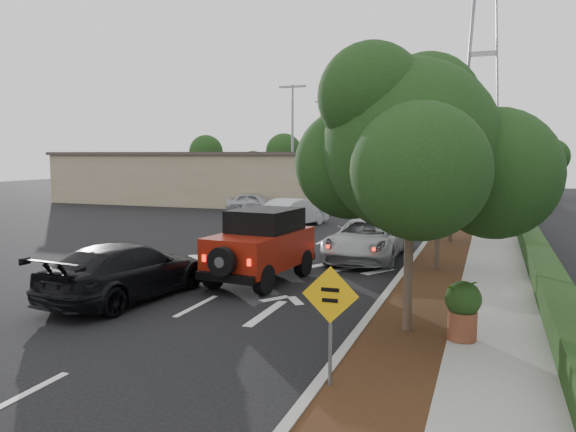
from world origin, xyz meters
The scene contains 19 objects.
ground centered at (0.00, 0.00, 0.00)m, with size 120.00×120.00×0.00m, color black.
curb centered at (4.60, 12.00, 0.07)m, with size 0.20×70.00×0.15m, color #9E9B93.
planting_strip centered at (5.60, 12.00, 0.06)m, with size 1.80×70.00×0.12m, color black.
sidewalk centered at (7.50, 12.00, 0.06)m, with size 2.00×70.00×0.12m, color gray.
hedge centered at (8.90, 12.00, 0.40)m, with size 0.80×70.00×0.80m, color black.
commercial_building centered at (-16.00, 30.00, 2.00)m, with size 22.00×12.00×4.00m, color gray.
transmission_tower centered at (6.00, 48.00, 0.00)m, with size 7.00×4.00×28.00m, color slate, non-canonical shape.
street_tree_near centered at (5.60, -0.50, 0.00)m, with size 3.80×3.80×5.92m, color black, non-canonical shape.
street_tree_mid centered at (5.60, 6.50, 0.00)m, with size 3.20×3.20×5.32m, color black, non-canonical shape.
street_tree_far centered at (5.60, 13.00, 0.00)m, with size 3.40×3.40×5.62m, color black, non-canonical shape.
light_pole_a centered at (-6.50, 26.00, 0.00)m, with size 2.00×0.22×9.00m, color slate, non-canonical shape.
light_pole_b centered at (-7.50, 38.00, 0.00)m, with size 2.00×0.22×9.00m, color slate, non-canonical shape.
red_jeep centered at (0.52, 3.43, 1.16)m, with size 2.37×4.59×2.28m.
silver_suv_ahead centered at (2.84, 8.15, 0.77)m, with size 2.56×5.55×1.54m, color #9A9DA1.
black_suv_oncoming centered at (-2.18, 0.01, 0.79)m, with size 2.21×5.44×1.58m, color black.
silver_sedan_oncoming centered at (-3.00, 16.50, 0.79)m, with size 1.67×4.78×1.57m, color #ACB0B4.
parked_suv centered at (-8.00, 22.54, 0.68)m, with size 1.61×4.00×1.36m, color #B6B8BE.
speed_hump_sign centered at (4.80, -4.02, 1.43)m, with size 0.97×0.09×2.07m.
terracotta_planter centered at (6.79, -0.81, 0.89)m, with size 0.76×0.76×1.32m.
Camera 1 is at (7.26, -12.86, 4.03)m, focal length 35.00 mm.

